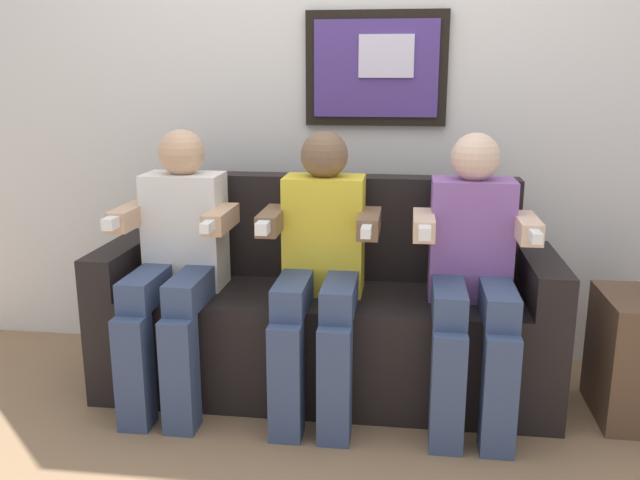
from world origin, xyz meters
name	(u,v)px	position (x,y,z in m)	size (l,w,h in m)	color
ground_plane	(315,422)	(0.00, 0.00, 0.00)	(5.58, 5.58, 0.00)	#8C6B4C
back_wall_assembly	(339,80)	(0.00, 0.76, 1.30)	(4.29, 0.10, 2.60)	silver
couch	(325,318)	(0.00, 0.33, 0.31)	(1.89, 0.58, 0.90)	black
person_on_left	(177,257)	(-0.59, 0.16, 0.61)	(0.46, 0.56, 1.11)	white
person_in_middle	(320,263)	(0.00, 0.16, 0.61)	(0.46, 0.56, 1.11)	yellow
person_on_right	(472,268)	(0.59, 0.16, 0.61)	(0.46, 0.56, 1.11)	#8C59A5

